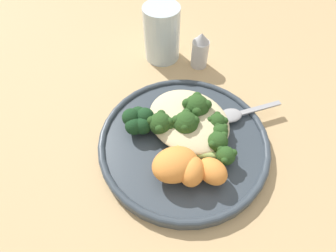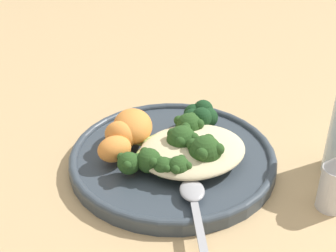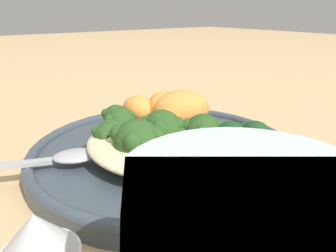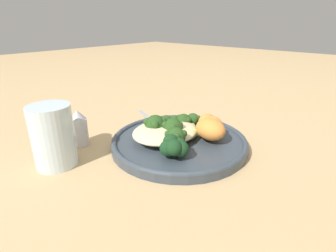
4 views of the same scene
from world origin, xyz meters
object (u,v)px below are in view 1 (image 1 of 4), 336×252
object	(u,v)px
plate	(183,139)
quinoa_mound	(189,119)
kale_tuft	(138,120)
water_glass	(162,34)
broccoli_stalk_7	(164,128)
broccoli_stalk_4	(195,114)
broccoli_stalk_2	(210,139)
broccoli_stalk_5	(186,127)
broccoli_stalk_0	(220,156)
sweet_potato_chunk_1	(192,171)
broccoli_stalk_6	(178,131)
sweet_potato_chunk_0	(212,171)
sweet_potato_chunk_2	(175,164)
broccoli_stalk_3	(212,128)
spoon	(236,114)
salt_shaker	(200,50)
broccoli_stalk_1	(213,144)

from	to	relation	value
plate	quinoa_mound	size ratio (longest dim) A/B	1.94
kale_tuft	water_glass	distance (m)	0.22
broccoli_stalk_7	kale_tuft	size ratio (longest dim) A/B	1.74
quinoa_mound	broccoli_stalk_4	size ratio (longest dim) A/B	1.29
plate	broccoli_stalk_2	distance (m)	0.05
broccoli_stalk_5	kale_tuft	distance (m)	0.08
broccoli_stalk_4	broccoli_stalk_5	bearing A→B (deg)	162.64
broccoli_stalk_0	broccoli_stalk_5	bearing A→B (deg)	139.32
broccoli_stalk_0	sweet_potato_chunk_1	xyz separation A→B (m)	(-0.01, -0.05, 0.01)
broccoli_stalk_0	broccoli_stalk_4	size ratio (longest dim) A/B	0.58
broccoli_stalk_6	sweet_potato_chunk_0	distance (m)	0.09
broccoli_stalk_7	kale_tuft	world-z (taller)	broccoli_stalk_7
broccoli_stalk_2	kale_tuft	xyz separation A→B (m)	(-0.10, -0.07, 0.01)
broccoli_stalk_4	sweet_potato_chunk_2	distance (m)	0.10
broccoli_stalk_0	sweet_potato_chunk_0	size ratio (longest dim) A/B	1.43
broccoli_stalk_2	broccoli_stalk_6	world-z (taller)	broccoli_stalk_6
plate	broccoli_stalk_3	distance (m)	0.05
broccoli_stalk_0	broccoli_stalk_2	bearing A→B (deg)	113.26
broccoli_stalk_3	spoon	world-z (taller)	broccoli_stalk_3
broccoli_stalk_0	kale_tuft	bearing A→B (deg)	157.35
broccoli_stalk_7	spoon	size ratio (longest dim) A/B	0.77
sweet_potato_chunk_1	salt_shaker	distance (m)	0.28
sweet_potato_chunk_0	water_glass	xyz separation A→B (m)	(-0.29, 0.14, 0.02)
broccoli_stalk_5	salt_shaker	xyz separation A→B (m)	(-0.13, 0.16, -0.00)
water_glass	salt_shaker	distance (m)	0.09
quinoa_mound	kale_tuft	bearing A→B (deg)	-126.44
plate	broccoli_stalk_4	xyz separation A→B (m)	(-0.01, 0.03, 0.03)
quinoa_mound	sweet_potato_chunk_1	bearing A→B (deg)	-40.71
broccoli_stalk_2	broccoli_stalk_6	bearing A→B (deg)	129.44
broccoli_stalk_2	broccoli_stalk_3	bearing A→B (deg)	40.87
spoon	water_glass	xyz separation A→B (m)	(-0.23, 0.02, 0.03)
broccoli_stalk_7	quinoa_mound	bearing A→B (deg)	-98.76
kale_tuft	broccoli_stalk_6	bearing A→B (deg)	33.15
broccoli_stalk_7	broccoli_stalk_1	bearing A→B (deg)	-147.29
broccoli_stalk_5	broccoli_stalk_6	world-z (taller)	broccoli_stalk_5
broccoli_stalk_7	broccoli_stalk_0	bearing A→B (deg)	-157.04
quinoa_mound	spoon	xyz separation A→B (m)	(0.04, 0.08, -0.01)
sweet_potato_chunk_1	spoon	size ratio (longest dim) A/B	0.38
broccoli_stalk_2	broccoli_stalk_6	size ratio (longest dim) A/B	1.22
broccoli_stalk_1	broccoli_stalk_5	xyz separation A→B (m)	(-0.05, -0.01, 0.01)
sweet_potato_chunk_1	salt_shaker	bearing A→B (deg)	132.91
sweet_potato_chunk_0	broccoli_stalk_3	bearing A→B (deg)	133.80
broccoli_stalk_1	sweet_potato_chunk_0	bearing A→B (deg)	-118.57
broccoli_stalk_4	broccoli_stalk_2	bearing A→B (deg)	-140.02
broccoli_stalk_4	spoon	xyz separation A→B (m)	(0.04, 0.07, -0.02)
salt_shaker	broccoli_stalk_1	bearing A→B (deg)	-39.55
broccoli_stalk_5	salt_shaker	world-z (taller)	salt_shaker
broccoli_stalk_7	sweet_potato_chunk_2	xyz separation A→B (m)	(0.06, -0.03, 0.00)
plate	broccoli_stalk_3	world-z (taller)	broccoli_stalk_3
broccoli_stalk_5	sweet_potato_chunk_2	xyz separation A→B (m)	(0.04, -0.06, 0.00)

